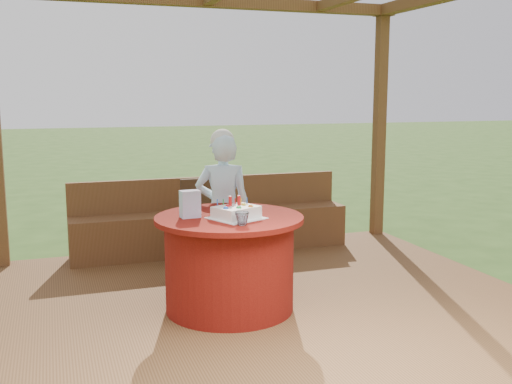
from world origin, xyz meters
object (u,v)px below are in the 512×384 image
bench (212,227)px  table (229,262)px  chair (204,219)px  birthday_cake (236,212)px  drinking_glass (242,219)px  elderly_woman (223,207)px  gift_bag (190,204)px

bench → table: bearing=-100.5°
bench → chair: chair is taller
birthday_cake → drinking_glass: (-0.03, -0.24, -0.00)m
bench → elderly_woman: elderly_woman is taller
birthday_cake → drinking_glass: birthday_cake is taller
bench → gift_bag: (-0.63, -1.74, 0.60)m
chair → elderly_woman: 0.62m
elderly_woman → gift_bag: size_ratio=6.64×
table → chair: (0.11, 1.25, 0.09)m
gift_bag → drinking_glass: (0.29, -0.39, -0.06)m
table → drinking_glass: (-0.00, -0.35, 0.42)m
chair → gift_bag: (-0.41, -1.21, 0.39)m
birthday_cake → gift_bag: gift_bag is taller
elderly_woman → gift_bag: bearing=-125.0°
bench → gift_bag: 1.94m
elderly_woman → bench: bearing=80.3°
bench → birthday_cake: 1.99m
chair → gift_bag: bearing=-108.6°
table → bench: bearing=79.5°
table → birthday_cake: birthday_cake is taller
gift_bag → bench: bearing=65.4°
bench → chair: bearing=-112.8°
chair → drinking_glass: bearing=-94.0°
chair → gift_bag: gift_bag is taller
elderly_woman → table: bearing=-101.9°
bench → elderly_woman: size_ratio=2.15×
elderly_woman → birthday_cake: elderly_woman is taller
birthday_cake → bench: bearing=80.8°
birthday_cake → chair: bearing=86.5°
bench → gift_bag: size_ratio=14.27×
table → drinking_glass: size_ratio=11.21×
elderly_woman → birthday_cake: size_ratio=3.00×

